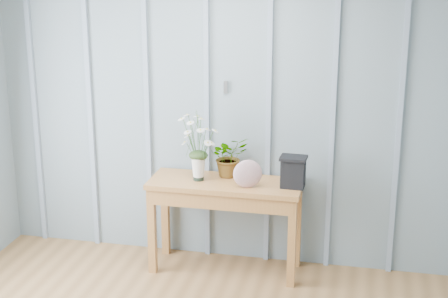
% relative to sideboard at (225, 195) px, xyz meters
% --- Properties ---
extents(room_shell, '(4.00, 4.50, 2.50)m').
position_rel_sideboard_xyz_m(room_shell, '(0.04, -1.08, 1.35)').
color(room_shell, gray).
rests_on(room_shell, ground).
extents(sideboard, '(1.20, 0.45, 0.75)m').
position_rel_sideboard_xyz_m(sideboard, '(0.00, 0.00, 0.00)').
color(sideboard, '#A06832').
rests_on(sideboard, ground).
extents(daisy_vase, '(0.37, 0.28, 0.53)m').
position_rel_sideboard_xyz_m(daisy_vase, '(-0.21, -0.01, 0.44)').
color(daisy_vase, black).
rests_on(daisy_vase, sideboard).
extents(spider_plant, '(0.39, 0.38, 0.32)m').
position_rel_sideboard_xyz_m(spider_plant, '(-0.00, 0.14, 0.28)').
color(spider_plant, '#1F3315').
rests_on(spider_plant, sideboard).
extents(felt_disc_vessel, '(0.23, 0.13, 0.22)m').
position_rel_sideboard_xyz_m(felt_disc_vessel, '(0.20, -0.10, 0.23)').
color(felt_disc_vessel, '#8E4862').
rests_on(felt_disc_vessel, sideboard).
extents(carved_box, '(0.21, 0.16, 0.24)m').
position_rel_sideboard_xyz_m(carved_box, '(0.53, -0.01, 0.24)').
color(carved_box, black).
rests_on(carved_box, sideboard).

